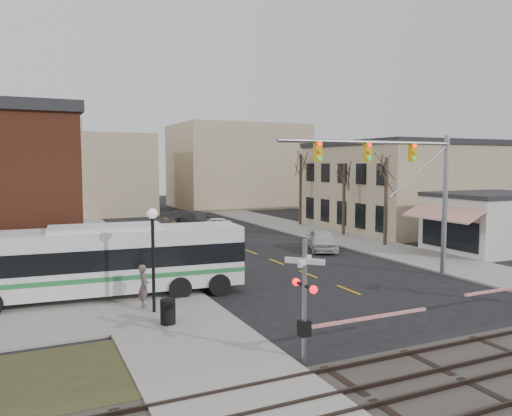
{
  "coord_description": "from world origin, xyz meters",
  "views": [
    {
      "loc": [
        -14.66,
        -18.51,
        6.41
      ],
      "look_at": [
        -1.04,
        10.89,
        3.5
      ],
      "focal_mm": 35.0,
      "sensor_mm": 36.0,
      "label": 1
    }
  ],
  "objects": [
    {
      "name": "tree_east_a",
      "position": [
        10.5,
        12.0,
        3.5
      ],
      "size": [
        0.28,
        0.28,
        6.75
      ],
      "color": "#382B21",
      "rests_on": "sidewalk_east"
    },
    {
      "name": "pedestrian_far",
      "position": [
        -10.01,
        6.61,
        0.96
      ],
      "size": [
        1.03,
        1.01,
        1.68
      ],
      "primitive_type": "imported",
      "rotation": [
        0.0,
        0.0,
        0.67
      ],
      "color": "#2D2F50",
      "rests_on": "sidewalk_west"
    },
    {
      "name": "traffic_signal_mast",
      "position": [
        4.02,
        2.59,
        5.78
      ],
      "size": [
        10.87,
        0.3,
        8.0
      ],
      "color": "gray",
      "rests_on": "ground"
    },
    {
      "name": "ground",
      "position": [
        0.0,
        0.0,
        0.0
      ],
      "size": [
        160.0,
        160.0,
        0.0
      ],
      "primitive_type": "plane",
      "color": "black",
      "rests_on": "ground"
    },
    {
      "name": "sidewalk_west",
      "position": [
        -9.5,
        20.0,
        0.06
      ],
      "size": [
        5.0,
        60.0,
        0.12
      ],
      "primitive_type": "cube",
      "color": "gray",
      "rests_on": "ground"
    },
    {
      "name": "tree_east_c",
      "position": [
        11.0,
        26.0,
        3.72
      ],
      "size": [
        0.28,
        0.28,
        7.2
      ],
      "color": "#382B21",
      "rests_on": "sidewalk_east"
    },
    {
      "name": "awning_shop",
      "position": [
        15.97,
        7.0,
        2.16
      ],
      "size": [
        9.74,
        6.2,
        4.3
      ],
      "color": "beige",
      "rests_on": "ground"
    },
    {
      "name": "street_lamp",
      "position": [
        -9.9,
        2.07,
        3.27
      ],
      "size": [
        0.44,
        0.44,
        4.42
      ],
      "color": "black",
      "rests_on": "sidewalk_west"
    },
    {
      "name": "car_a",
      "position": [
        5.0,
        12.39,
        0.78
      ],
      "size": [
        3.5,
        4.93,
        1.56
      ],
      "primitive_type": "imported",
      "rotation": [
        0.0,
        0.0,
        -0.41
      ],
      "color": "silver",
      "rests_on": "ground"
    },
    {
      "name": "pedestrian_near",
      "position": [
        -10.13,
        2.97,
        1.06
      ],
      "size": [
        0.52,
        0.73,
        1.89
      ],
      "primitive_type": "imported",
      "rotation": [
        0.0,
        0.0,
        1.47
      ],
      "color": "#5C4B49",
      "rests_on": "sidewalk_west"
    },
    {
      "name": "transit_bus",
      "position": [
        -11.3,
        5.56,
        1.87
      ],
      "size": [
        13.04,
        3.83,
        3.31
      ],
      "color": "silver",
      "rests_on": "ground"
    },
    {
      "name": "rr_crossing_west",
      "position": [
        -6.24,
        -4.94,
        1.97
      ],
      "size": [
        5.6,
        1.36,
        4.0
      ],
      "color": "gray",
      "rests_on": "ground"
    },
    {
      "name": "sidewalk_east",
      "position": [
        9.5,
        20.0,
        0.06
      ],
      "size": [
        5.0,
        60.0,
        0.12
      ],
      "primitive_type": "cube",
      "color": "gray",
      "rests_on": "ground"
    },
    {
      "name": "tree_east_b",
      "position": [
        10.8,
        18.0,
        3.27
      ],
      "size": [
        0.28,
        0.28,
        6.3
      ],
      "color": "#382B21",
      "rests_on": "sidewalk_east"
    },
    {
      "name": "car_c",
      "position": [
        0.72,
        22.96,
        0.74
      ],
      "size": [
        4.46,
        5.85,
        1.48
      ],
      "primitive_type": "imported",
      "rotation": [
        0.0,
        0.0,
        -0.43
      ],
      "color": "white",
      "rests_on": "ground"
    },
    {
      "name": "trash_bin",
      "position": [
        -9.77,
        0.28,
        0.6
      ],
      "size": [
        0.6,
        0.6,
        0.97
      ],
      "primitive_type": "cylinder",
      "color": "black",
      "rests_on": "sidewalk_west"
    },
    {
      "name": "tan_building",
      "position": [
        22.0,
        20.0,
        4.26
      ],
      "size": [
        20.3,
        15.3,
        8.5
      ],
      "color": "tan",
      "rests_on": "ground"
    },
    {
      "name": "car_b",
      "position": [
        -0.37,
        17.76,
        0.69
      ],
      "size": [
        2.63,
        4.43,
        1.38
      ],
      "primitive_type": "imported",
      "rotation": [
        0.0,
        0.0,
        2.84
      ],
      "color": "#161D38",
      "rests_on": "ground"
    },
    {
      "name": "car_d",
      "position": [
        0.93,
        29.08,
        0.8
      ],
      "size": [
        4.07,
        5.95,
        1.6
      ],
      "primitive_type": "imported",
      "rotation": [
        0.0,
        0.0,
        0.37
      ],
      "color": "#3A393E",
      "rests_on": "ground"
    }
  ]
}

